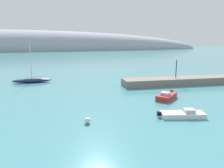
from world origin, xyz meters
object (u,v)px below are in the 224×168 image
object	(u,v)px
motorboat_red_foreground	(167,96)
mooring_buoy_white	(87,121)
sailboat_navy_outer_mooring	(32,80)
motorboat_white_outer	(183,114)
harbor_lamp_post	(176,66)

from	to	relation	value
motorboat_red_foreground	mooring_buoy_white	xyz separation A→B (m)	(-13.12, -5.42, -0.11)
mooring_buoy_white	sailboat_navy_outer_mooring	bearing A→B (deg)	102.08
motorboat_white_outer	sailboat_navy_outer_mooring	bearing A→B (deg)	138.62
motorboat_red_foreground	harbor_lamp_post	size ratio (longest dim) A/B	1.15
motorboat_white_outer	mooring_buoy_white	bearing A→B (deg)	-170.51
sailboat_navy_outer_mooring	motorboat_white_outer	distance (m)	31.96
sailboat_navy_outer_mooring	motorboat_red_foreground	distance (m)	27.76
sailboat_navy_outer_mooring	harbor_lamp_post	xyz separation A→B (m)	(26.57, -11.71, 3.21)
harbor_lamp_post	sailboat_navy_outer_mooring	bearing A→B (deg)	156.21
motorboat_red_foreground	sailboat_navy_outer_mooring	bearing A→B (deg)	-83.98
motorboat_red_foreground	harbor_lamp_post	xyz separation A→B (m)	(7.89, 8.82, 3.26)
sailboat_navy_outer_mooring	mooring_buoy_white	bearing A→B (deg)	105.86
sailboat_navy_outer_mooring	motorboat_white_outer	world-z (taller)	sailboat_navy_outer_mooring
motorboat_red_foreground	motorboat_white_outer	xyz separation A→B (m)	(-2.56, -7.07, -0.12)
sailboat_navy_outer_mooring	harbor_lamp_post	distance (m)	29.21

